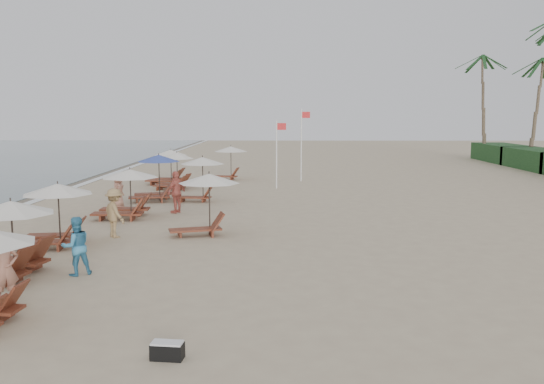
{
  "coord_description": "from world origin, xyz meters",
  "views": [
    {
      "loc": [
        1.18,
        -15.5,
        4.33
      ],
      "look_at": [
        0.89,
        6.49,
        1.3
      ],
      "focal_mm": 37.01,
      "sensor_mm": 36.0,
      "label": 1
    }
  ],
  "objects_px": {
    "lounger_station_4": "(154,179)",
    "inland_station_2": "(228,158)",
    "inland_station_0": "(204,196)",
    "beachgoer_far_a": "(176,192)",
    "beachgoer_near": "(5,269)",
    "lounger_station_2": "(53,214)",
    "duffel_bag": "(167,350)",
    "lounger_station_3": "(125,193)",
    "inland_station_1": "(199,172)",
    "beachgoer_mid_a": "(76,246)",
    "beachgoer_far_b": "(118,190)",
    "lounger_station_6": "(167,168)",
    "beachgoer_mid_b": "(115,213)",
    "flag_pole_near": "(277,150)",
    "lounger_station_1": "(2,241)",
    "lounger_station_5": "(173,172)"
  },
  "relations": [
    {
      "from": "lounger_station_6",
      "to": "inland_station_2",
      "type": "xyz_separation_m",
      "value": [
        3.67,
        2.56,
        0.48
      ]
    },
    {
      "from": "beachgoer_mid_a",
      "to": "flag_pole_near",
      "type": "xyz_separation_m",
      "value": [
        5.38,
        18.19,
        1.46
      ]
    },
    {
      "from": "lounger_station_3",
      "to": "lounger_station_6",
      "type": "xyz_separation_m",
      "value": [
        -0.57,
        11.72,
        -0.06
      ]
    },
    {
      "from": "lounger_station_1",
      "to": "duffel_bag",
      "type": "distance_m",
      "value": 7.47
    },
    {
      "from": "lounger_station_1",
      "to": "lounger_station_6",
      "type": "xyz_separation_m",
      "value": [
        0.31,
        20.5,
        0.01
      ]
    },
    {
      "from": "beachgoer_near",
      "to": "inland_station_1",
      "type": "bearing_deg",
      "value": 42.2
    },
    {
      "from": "lounger_station_1",
      "to": "beachgoer_far_b",
      "type": "xyz_separation_m",
      "value": [
        -0.21,
        11.6,
        -0.19
      ]
    },
    {
      "from": "lounger_station_3",
      "to": "inland_station_2",
      "type": "relative_size",
      "value": 1.07
    },
    {
      "from": "lounger_station_2",
      "to": "duffel_bag",
      "type": "relative_size",
      "value": 4.26
    },
    {
      "from": "beachgoer_far_a",
      "to": "flag_pole_near",
      "type": "height_order",
      "value": "flag_pole_near"
    },
    {
      "from": "lounger_station_3",
      "to": "beachgoer_far_a",
      "type": "xyz_separation_m",
      "value": [
        1.98,
        1.19,
        -0.1
      ]
    },
    {
      "from": "lounger_station_1",
      "to": "beachgoer_mid_b",
      "type": "height_order",
      "value": "lounger_station_1"
    },
    {
      "from": "beachgoer_mid_a",
      "to": "beachgoer_far_b",
      "type": "xyz_separation_m",
      "value": [
        -2.12,
        11.4,
        -0.02
      ]
    },
    {
      "from": "inland_station_1",
      "to": "lounger_station_3",
      "type": "bearing_deg",
      "value": -118.56
    },
    {
      "from": "lounger_station_1",
      "to": "lounger_station_3",
      "type": "distance_m",
      "value": 8.82
    },
    {
      "from": "lounger_station_4",
      "to": "beachgoer_far_a",
      "type": "relative_size",
      "value": 1.4
    },
    {
      "from": "inland_station_0",
      "to": "beachgoer_far_a",
      "type": "distance_m",
      "value": 4.96
    },
    {
      "from": "beachgoer_mid_b",
      "to": "inland_station_2",
      "type": "bearing_deg",
      "value": -50.46
    },
    {
      "from": "inland_station_1",
      "to": "inland_station_0",
      "type": "bearing_deg",
      "value": -80.79
    },
    {
      "from": "lounger_station_2",
      "to": "duffel_bag",
      "type": "xyz_separation_m",
      "value": [
        5.5,
        -8.64,
        -0.93
      ]
    },
    {
      "from": "lounger_station_4",
      "to": "beachgoer_near",
      "type": "bearing_deg",
      "value": -89.74
    },
    {
      "from": "beachgoer_mid_a",
      "to": "flag_pole_near",
      "type": "distance_m",
      "value": 19.03
    },
    {
      "from": "lounger_station_4",
      "to": "inland_station_2",
      "type": "xyz_separation_m",
      "value": [
        2.91,
        9.48,
        0.37
      ]
    },
    {
      "from": "lounger_station_6",
      "to": "lounger_station_2",
      "type": "bearing_deg",
      "value": -91.3
    },
    {
      "from": "lounger_station_6",
      "to": "inland_station_1",
      "type": "relative_size",
      "value": 1.04
    },
    {
      "from": "beachgoer_near",
      "to": "lounger_station_4",
      "type": "bearing_deg",
      "value": 50.69
    },
    {
      "from": "inland_station_0",
      "to": "beachgoer_mid_b",
      "type": "relative_size",
      "value": 1.5
    },
    {
      "from": "beachgoer_far_a",
      "to": "flag_pole_near",
      "type": "distance_m",
      "value": 9.61
    },
    {
      "from": "flag_pole_near",
      "to": "duffel_bag",
      "type": "bearing_deg",
      "value": -94.56
    },
    {
      "from": "beachgoer_mid_b",
      "to": "beachgoer_far_b",
      "type": "distance_m",
      "value": 6.88
    },
    {
      "from": "lounger_station_5",
      "to": "inland_station_1",
      "type": "bearing_deg",
      "value": -64.65
    },
    {
      "from": "lounger_station_4",
      "to": "inland_station_0",
      "type": "height_order",
      "value": "lounger_station_4"
    },
    {
      "from": "inland_station_2",
      "to": "beachgoer_mid_a",
      "type": "distance_m",
      "value": 22.96
    },
    {
      "from": "lounger_station_2",
      "to": "beachgoer_far_b",
      "type": "height_order",
      "value": "lounger_station_2"
    },
    {
      "from": "lounger_station_2",
      "to": "beachgoer_mid_b",
      "type": "distance_m",
      "value": 2.16
    },
    {
      "from": "inland_station_0",
      "to": "beachgoer_near",
      "type": "bearing_deg",
      "value": -115.11
    },
    {
      "from": "lounger_station_2",
      "to": "duffel_bag",
      "type": "distance_m",
      "value": 10.28
    },
    {
      "from": "flag_pole_near",
      "to": "lounger_station_1",
      "type": "bearing_deg",
      "value": -111.65
    },
    {
      "from": "beachgoer_mid_a",
      "to": "beachgoer_far_b",
      "type": "distance_m",
      "value": 11.6
    },
    {
      "from": "inland_station_2",
      "to": "beachgoer_far_b",
      "type": "relative_size",
      "value": 1.64
    },
    {
      "from": "lounger_station_4",
      "to": "beachgoer_mid_a",
      "type": "bearing_deg",
      "value": -86.4
    },
    {
      "from": "lounger_station_3",
      "to": "beachgoer_mid_b",
      "type": "bearing_deg",
      "value": -79.71
    },
    {
      "from": "lounger_station_6",
      "to": "inland_station_0",
      "type": "distance_m",
      "value": 15.74
    },
    {
      "from": "lounger_station_3",
      "to": "duffel_bag",
      "type": "relative_size",
      "value": 4.58
    },
    {
      "from": "lounger_station_5",
      "to": "beachgoer_far_b",
      "type": "bearing_deg",
      "value": -102.25
    },
    {
      "from": "lounger_station_5",
      "to": "beachgoer_near",
      "type": "relative_size",
      "value": 1.47
    },
    {
      "from": "beachgoer_near",
      "to": "inland_station_2",
      "type": "bearing_deg",
      "value": 44.01
    },
    {
      "from": "duffel_bag",
      "to": "flag_pole_near",
      "type": "distance_m",
      "value": 23.63
    },
    {
      "from": "lounger_station_1",
      "to": "inland_station_0",
      "type": "bearing_deg",
      "value": 48.93
    },
    {
      "from": "inland_station_2",
      "to": "beachgoer_far_a",
      "type": "bearing_deg",
      "value": -94.92
    }
  ]
}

